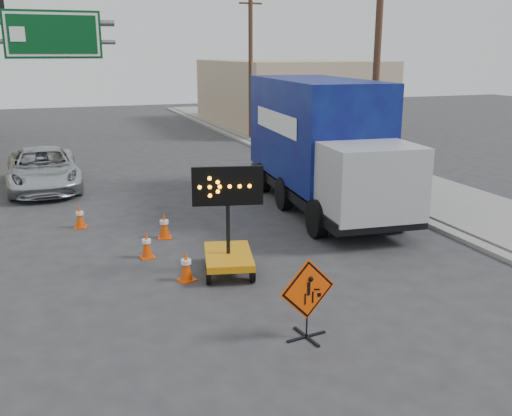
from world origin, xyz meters
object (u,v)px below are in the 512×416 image
arrow_board (228,249)px  box_truck (321,151)px  pickup_truck (43,169)px  construction_sign (307,297)px

arrow_board → box_truck: 6.83m
arrow_board → pickup_truck: (-4.15, 10.91, 0.19)m
construction_sign → box_truck: box_truck is taller
construction_sign → pickup_truck: bearing=99.2°
pickup_truck → box_truck: 10.90m
arrow_board → box_truck: bearing=58.0°
pickup_truck → box_truck: size_ratio=0.61×
pickup_truck → arrow_board: bearing=-71.0°
construction_sign → box_truck: size_ratio=0.17×
arrow_board → box_truck: box_truck is taller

